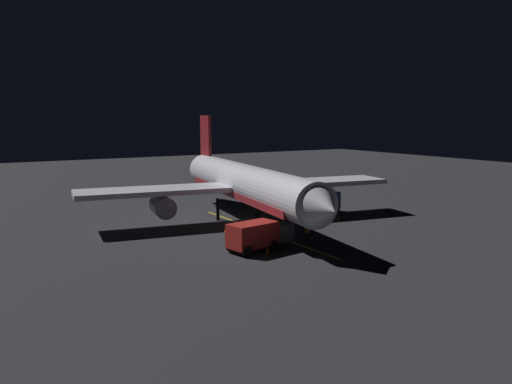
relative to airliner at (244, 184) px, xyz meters
The scene contains 10 objects.
ground_plane 4.16m from the airliner, 80.78° to the left, with size 180.00×180.00×0.20m, color #27272A.
apron_guide_stripe 6.14m from the airliner, 80.74° to the left, with size 0.24×23.34×0.01m, color gold.
airliner is the anchor object (origin of this frame).
baggage_truck 12.00m from the airliner, 65.87° to the left, with size 6.15×3.12×2.39m.
catering_truck 11.25m from the airliner, behind, with size 3.62×5.85×2.31m.
ground_crew_worker 10.89m from the airliner, 91.95° to the left, with size 0.40×0.40×1.74m.
traffic_cone_near_left 13.30m from the airliner, 68.53° to the left, with size 0.50×0.50×0.55m.
traffic_cone_near_right 13.81m from the airliner, 61.23° to the left, with size 0.50×0.50×0.55m.
traffic_cone_under_wing 6.60m from the airliner, 41.52° to the left, with size 0.50×0.50×0.55m.
traffic_cone_far 10.70m from the airliner, 152.05° to the left, with size 0.50×0.50×0.55m.
Camera 1 is at (26.56, 45.63, 10.94)m, focal length 36.51 mm.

